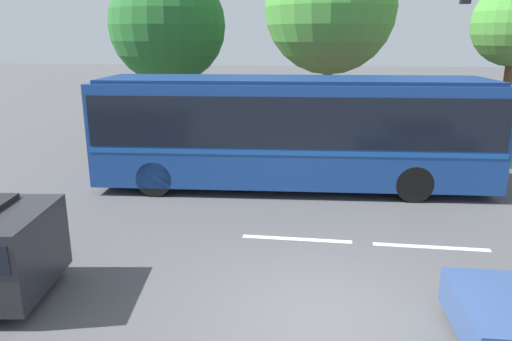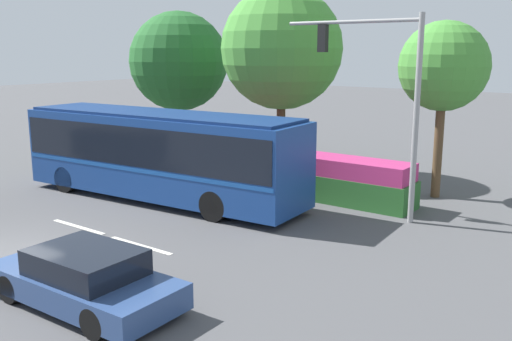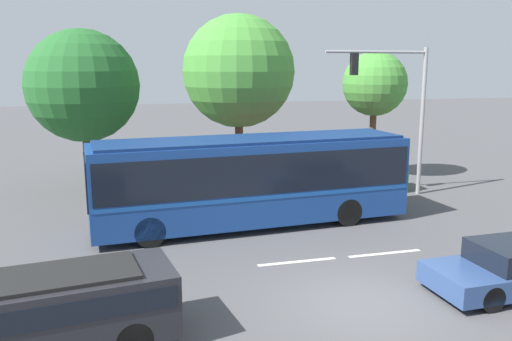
{
  "view_description": "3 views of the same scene",
  "coord_description": "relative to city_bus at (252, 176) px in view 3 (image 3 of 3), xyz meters",
  "views": [
    {
      "loc": [
        -0.18,
        -6.73,
        4.28
      ],
      "look_at": [
        -1.79,
        4.88,
        1.01
      ],
      "focal_mm": 33.5,
      "sensor_mm": 36.0,
      "label": 1
    },
    {
      "loc": [
        13.78,
        -7.2,
        5.35
      ],
      "look_at": [
        3.83,
        6.21,
        1.8
      ],
      "focal_mm": 39.82,
      "sensor_mm": 36.0,
      "label": 2
    },
    {
      "loc": [
        -5.57,
        -10.9,
        5.68
      ],
      "look_at": [
        -0.97,
        6.4,
        2.11
      ],
      "focal_mm": 37.03,
      "sensor_mm": 36.0,
      "label": 3
    }
  ],
  "objects": [
    {
      "name": "ground_plane",
      "position": [
        1.0,
        -6.89,
        -1.82
      ],
      "size": [
        140.0,
        140.0,
        0.0
      ],
      "primitive_type": "plane",
      "color": "#4C4C4F"
    },
    {
      "name": "city_bus",
      "position": [
        0.0,
        0.0,
        0.0
      ],
      "size": [
        11.42,
        3.39,
        3.19
      ],
      "rotation": [
        0.0,
        0.0,
        3.21
      ],
      "color": "navy",
      "rests_on": "ground"
    },
    {
      "name": "suv_left_lane",
      "position": [
        -5.99,
        -7.27,
        -0.86
      ],
      "size": [
        5.03,
        2.57,
        1.64
      ],
      "rotation": [
        0.0,
        0.0,
        3.28
      ],
      "color": "#232328",
      "rests_on": "ground"
    },
    {
      "name": "traffic_light_pole",
      "position": [
        7.36,
        2.7,
        2.46
      ],
      "size": [
        4.72,
        0.24,
        6.45
      ],
      "rotation": [
        0.0,
        0.0,
        3.14
      ],
      "color": "gray",
      "rests_on": "ground"
    },
    {
      "name": "flowering_hedge",
      "position": [
        3.34,
        3.68,
        -1.03
      ],
      "size": [
        9.47,
        1.48,
        1.59
      ],
      "color": "#286028",
      "rests_on": "ground"
    },
    {
      "name": "street_tree_left",
      "position": [
        -5.94,
        7.22,
        2.97
      ],
      "size": [
        5.02,
        5.02,
        7.3
      ],
      "color": "brown",
      "rests_on": "ground"
    },
    {
      "name": "street_tree_centre",
      "position": [
        1.0,
        6.31,
        3.59
      ],
      "size": [
        5.18,
        5.18,
        8.01
      ],
      "color": "brown",
      "rests_on": "ground"
    },
    {
      "name": "street_tree_right",
      "position": [
        7.94,
        6.33,
        2.94
      ],
      "size": [
        3.2,
        3.2,
        6.39
      ],
      "color": "brown",
      "rests_on": "ground"
    },
    {
      "name": "lane_stripe_near",
      "position": [
        3.21,
        -3.92,
        -1.81
      ],
      "size": [
        2.4,
        0.16,
        0.01
      ],
      "primitive_type": "cube",
      "color": "silver",
      "rests_on": "ground"
    },
    {
      "name": "lane_stripe_mid",
      "position": [
        0.38,
        -3.89,
        -1.81
      ],
      "size": [
        2.4,
        0.16,
        0.01
      ],
      "primitive_type": "cube",
      "color": "silver",
      "rests_on": "ground"
    }
  ]
}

